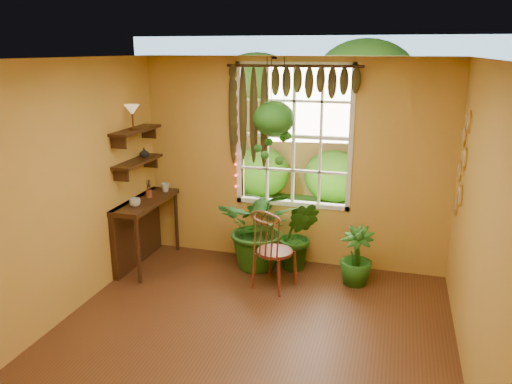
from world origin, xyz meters
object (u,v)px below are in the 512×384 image
potted_plant_mid (298,235)px  counter_ledge (140,224)px  hanging_basket (274,122)px  potted_plant_left (260,227)px  windsor_chair (273,262)px

potted_plant_mid → counter_ledge: bearing=-169.6°
counter_ledge → potted_plant_mid: (2.06, 0.38, -0.08)m
counter_ledge → potted_plant_mid: bearing=10.4°
counter_ledge → hanging_basket: bearing=8.5°
potted_plant_left → hanging_basket: 1.38m
counter_ledge → windsor_chair: 1.90m
potted_plant_left → windsor_chair: bearing=-59.8°
windsor_chair → potted_plant_left: 0.64m
potted_plant_left → counter_ledge: bearing=-169.1°
counter_ledge → potted_plant_left: size_ratio=1.06×
potted_plant_mid → windsor_chair: bearing=-106.9°
windsor_chair → potted_plant_mid: size_ratio=1.23×
potted_plant_left → potted_plant_mid: 0.50m
windsor_chair → potted_plant_left: size_ratio=1.03×
counter_ledge → windsor_chair: windsor_chair is taller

